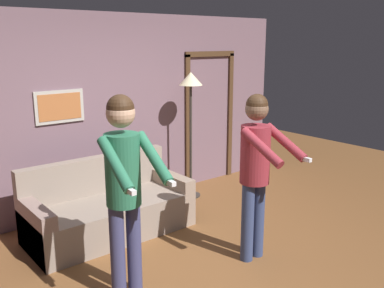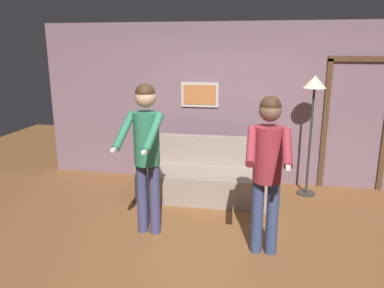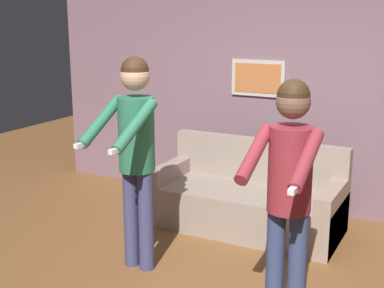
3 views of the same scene
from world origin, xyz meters
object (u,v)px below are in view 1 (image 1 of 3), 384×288
Objects in this scene: person_standing_left at (124,178)px; person_standing_right at (256,162)px; torchiere_lamp at (191,94)px; couch at (109,211)px.

person_standing_left is 1.40m from person_standing_right.
person_standing_right is (-0.66, -1.86, -0.46)m from torchiere_lamp.
person_standing_left reaches higher than person_standing_right.
couch is at bearing 68.61° from person_standing_left.
torchiere_lamp is at bearing 38.73° from person_standing_left.
couch is 1.04× the size of person_standing_left.
person_standing_right is at bearing -9.36° from person_standing_left.
couch is 1.09× the size of person_standing_right.
torchiere_lamp is 1.04× the size of person_standing_right.
person_standing_left is at bearing -111.39° from couch.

